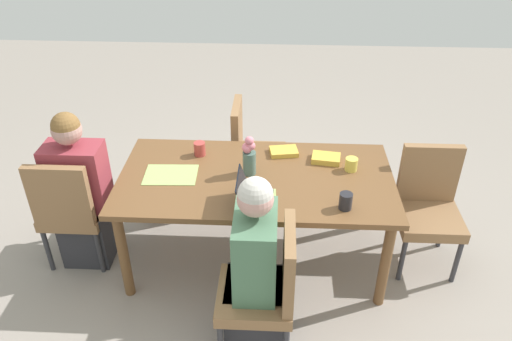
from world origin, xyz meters
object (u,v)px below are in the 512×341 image
person_head_left_left_near (82,197)px  laptop_near_left_mid (252,200)px  person_near_left_mid (255,274)px  coffee_mug_near_left (351,164)px  dining_table (256,186)px  coffee_mug_centre_left (346,201)px  flower_vase (249,155)px  coffee_mug_near_right (200,149)px  book_blue_cover (326,158)px  chair_far_left_far (251,148)px  chair_near_left_mid (268,285)px  chair_head_left_left_near (71,207)px  book_red_cover (284,152)px  chair_head_right_right_near (428,202)px

person_head_left_left_near → laptop_near_left_mid: size_ratio=3.73×
person_near_left_mid → coffee_mug_near_left: person_near_left_mid is taller
dining_table → coffee_mug_centre_left: size_ratio=17.20×
flower_vase → coffee_mug_near_right: size_ratio=2.84×
dining_table → coffee_mug_centre_left: (0.57, -0.33, 0.13)m
dining_table → coffee_mug_near_right: coffee_mug_near_right is taller
coffee_mug_near_left → book_blue_cover: size_ratio=0.47×
chair_far_left_far → coffee_mug_near_right: (-0.34, -0.52, 0.29)m
person_head_left_left_near → person_near_left_mid: bearing=-28.8°
chair_near_left_mid → coffee_mug_near_right: (-0.53, 1.05, 0.29)m
person_near_left_mid → laptop_near_left_mid: (-0.04, 0.39, 0.25)m
chair_far_left_far → laptop_near_left_mid: bearing=-86.3°
person_near_left_mid → flower_vase: 0.84m
dining_table → person_near_left_mid: bearing=-87.4°
chair_head_left_left_near → coffee_mug_near_right: bearing=22.5°
chair_near_left_mid → chair_far_left_far: same height
person_head_left_left_near → coffee_mug_near_left: (1.90, 0.14, 0.25)m
dining_table → person_head_left_left_near: person_head_left_left_near is taller
chair_far_left_far → chair_near_left_mid: bearing=-83.1°
coffee_mug_near_left → flower_vase: bearing=-173.8°
coffee_mug_near_left → person_near_left_mid: bearing=-126.6°
chair_far_left_far → flower_vase: size_ratio=3.12×
flower_vase → laptop_near_left_mid: bearing=-83.9°
chair_near_left_mid → book_blue_cover: bearing=69.2°
coffee_mug_near_right → book_blue_cover: (0.92, -0.04, -0.03)m
person_head_left_left_near → chair_far_left_far: size_ratio=1.33×
person_head_left_left_near → coffee_mug_near_left: 1.93m
coffee_mug_near_left → coffee_mug_centre_left: coffee_mug_centre_left is taller
chair_head_left_left_near → chair_far_left_far: size_ratio=1.00×
person_head_left_left_near → book_blue_cover: (1.74, 0.25, 0.23)m
coffee_mug_centre_left → dining_table: bearing=150.0°
flower_vase → coffee_mug_near_right: bearing=148.5°
dining_table → person_head_left_left_near: bearing=-179.2°
dining_table → chair_far_left_far: bearing=95.9°
book_red_cover → chair_far_left_far: bearing=110.4°
coffee_mug_centre_left → chair_near_left_mid: bearing=-135.9°
coffee_mug_near_left → book_red_cover: coffee_mug_near_left is taller
laptop_near_left_mid → chair_near_left_mid: bearing=-75.5°
chair_head_left_left_near → coffee_mug_near_left: 2.00m
person_head_left_left_near → chair_head_right_right_near: bearing=2.4°
person_near_left_mid → chair_far_left_far: size_ratio=1.33×
chair_head_left_left_near → chair_head_right_right_near: 2.54m
laptop_near_left_mid → book_blue_cover: (0.50, 0.56, -0.02)m
chair_near_left_mid → coffee_mug_centre_left: chair_near_left_mid is taller
dining_table → book_blue_cover: (0.49, 0.23, 0.10)m
dining_table → person_near_left_mid: 0.73m
person_head_left_left_near → chair_far_left_far: bearing=34.8°
chair_far_left_far → chair_head_right_right_near: 1.49m
chair_near_left_mid → book_red_cover: bearing=85.8°
coffee_mug_centre_left → chair_head_left_left_near: bearing=172.8°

